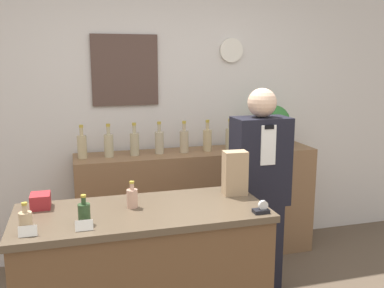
{
  "coord_description": "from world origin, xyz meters",
  "views": [
    {
      "loc": [
        -0.81,
        -1.83,
        1.8
      ],
      "look_at": [
        0.02,
        1.12,
        1.18
      ],
      "focal_mm": 40.0,
      "sensor_mm": 36.0,
      "label": 1
    }
  ],
  "objects_px": {
    "paper_bag": "(235,173)",
    "shopkeeper": "(259,196)",
    "potted_plant": "(273,124)",
    "tape_dispenser": "(262,209)"
  },
  "relations": [
    {
      "from": "paper_bag",
      "to": "shopkeeper",
      "type": "bearing_deg",
      "value": 43.94
    },
    {
      "from": "shopkeeper",
      "to": "potted_plant",
      "type": "height_order",
      "value": "shopkeeper"
    },
    {
      "from": "shopkeeper",
      "to": "paper_bag",
      "type": "height_order",
      "value": "shopkeeper"
    },
    {
      "from": "paper_bag",
      "to": "tape_dispenser",
      "type": "distance_m",
      "value": 0.38
    },
    {
      "from": "shopkeeper",
      "to": "paper_bag",
      "type": "relative_size",
      "value": 5.58
    },
    {
      "from": "shopkeeper",
      "to": "tape_dispenser",
      "type": "distance_m",
      "value": 0.75
    },
    {
      "from": "shopkeeper",
      "to": "tape_dispenser",
      "type": "xyz_separation_m",
      "value": [
        -0.3,
        -0.67,
        0.16
      ]
    },
    {
      "from": "potted_plant",
      "to": "paper_bag",
      "type": "bearing_deg",
      "value": -126.44
    },
    {
      "from": "shopkeeper",
      "to": "paper_bag",
      "type": "xyz_separation_m",
      "value": [
        -0.32,
        -0.31,
        0.28
      ]
    },
    {
      "from": "paper_bag",
      "to": "tape_dispenser",
      "type": "xyz_separation_m",
      "value": [
        0.02,
        -0.36,
        -0.12
      ]
    }
  ]
}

